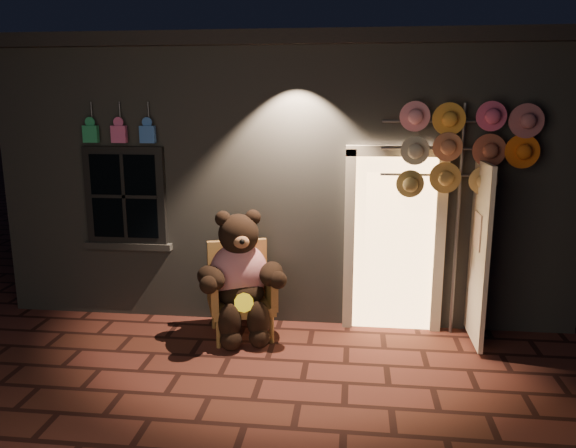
# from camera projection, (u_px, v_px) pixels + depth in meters

# --- Properties ---
(ground) EXTENTS (60.00, 60.00, 0.00)m
(ground) POSITION_uv_depth(u_px,v_px,m) (261.00, 378.00, 5.55)
(ground) COLOR #5D2A23
(ground) RESTS_ON ground
(shop_building) EXTENTS (7.30, 5.95, 3.51)m
(shop_building) POSITION_uv_depth(u_px,v_px,m) (300.00, 161.00, 9.05)
(shop_building) COLOR slate
(shop_building) RESTS_ON ground
(wicker_armchair) EXTENTS (0.90, 0.86, 1.07)m
(wicker_armchair) POSITION_uv_depth(u_px,v_px,m) (240.00, 289.00, 6.54)
(wicker_armchair) COLOR #AA7442
(wicker_armchair) RESTS_ON ground
(teddy_bear) EXTENTS (1.02, 0.95, 1.48)m
(teddy_bear) POSITION_uv_depth(u_px,v_px,m) (240.00, 276.00, 6.36)
(teddy_bear) COLOR red
(teddy_bear) RESTS_ON ground
(hat_rack) EXTENTS (1.69, 0.22, 2.68)m
(hat_rack) POSITION_uv_depth(u_px,v_px,m) (462.00, 149.00, 6.09)
(hat_rack) COLOR #59595E
(hat_rack) RESTS_ON ground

